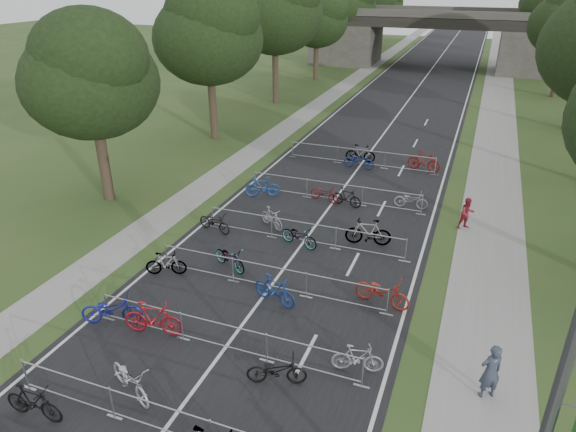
% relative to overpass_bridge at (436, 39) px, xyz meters
% --- Properties ---
extents(road, '(11.00, 140.00, 0.01)m').
position_rel_overpass_bridge_xyz_m(road, '(0.00, -15.00, -3.53)').
color(road, black).
rests_on(road, ground).
extents(sidewalk_right, '(3.00, 140.00, 0.01)m').
position_rel_overpass_bridge_xyz_m(sidewalk_right, '(8.00, -15.00, -3.53)').
color(sidewalk_right, gray).
rests_on(sidewalk_right, ground).
extents(sidewalk_left, '(2.00, 140.00, 0.01)m').
position_rel_overpass_bridge_xyz_m(sidewalk_left, '(-7.50, -15.00, -3.53)').
color(sidewalk_left, gray).
rests_on(sidewalk_left, ground).
extents(lane_markings, '(0.12, 140.00, 0.00)m').
position_rel_overpass_bridge_xyz_m(lane_markings, '(0.00, -15.00, -3.53)').
color(lane_markings, silver).
rests_on(lane_markings, ground).
extents(overpass_bridge, '(31.00, 8.00, 7.05)m').
position_rel_overpass_bridge_xyz_m(overpass_bridge, '(0.00, 0.00, 0.00)').
color(overpass_bridge, '#3F3C38').
rests_on(overpass_bridge, ground).
extents(tree_left_0, '(6.72, 6.72, 10.25)m').
position_rel_overpass_bridge_xyz_m(tree_left_0, '(-11.39, -49.07, 2.96)').
color(tree_left_0, '#33261C').
rests_on(tree_left_0, ground).
extents(tree_left_1, '(7.56, 7.56, 11.53)m').
position_rel_overpass_bridge_xyz_m(tree_left_1, '(-11.39, -37.07, 3.77)').
color(tree_left_1, '#33261C').
rests_on(tree_left_1, ground).
extents(tree_left_2, '(8.40, 8.40, 12.81)m').
position_rel_overpass_bridge_xyz_m(tree_left_2, '(-11.39, -25.07, 4.58)').
color(tree_left_2, '#33261C').
rests_on(tree_left_2, ground).
extents(tree_left_3, '(6.72, 6.72, 10.25)m').
position_rel_overpass_bridge_xyz_m(tree_left_3, '(-11.39, -13.07, 2.96)').
color(tree_left_3, '#33261C').
rests_on(tree_left_3, ground).
extents(tree_right_3, '(7.17, 7.17, 10.93)m').
position_rel_overpass_bridge_xyz_m(tree_right_3, '(13.11, -13.07, 3.39)').
color(tree_right_3, '#33261C').
rests_on(tree_right_3, ground).
extents(tree_left_4, '(7.56, 7.56, 11.53)m').
position_rel_overpass_bridge_xyz_m(tree_left_4, '(-11.39, -1.07, 3.77)').
color(tree_left_4, '#33261C').
rests_on(tree_left_4, ground).
extents(tree_right_4, '(8.18, 8.18, 12.47)m').
position_rel_overpass_bridge_xyz_m(tree_right_4, '(13.11, -1.07, 4.37)').
color(tree_right_4, '#33261C').
rests_on(tree_right_4, ground).
extents(tree_right_5, '(6.16, 6.16, 9.39)m').
position_rel_overpass_bridge_xyz_m(tree_right_5, '(13.11, 10.93, 2.41)').
color(tree_right_5, '#33261C').
rests_on(tree_right_5, ground).
extents(tree_left_6, '(6.72, 6.72, 10.25)m').
position_rel_overpass_bridge_xyz_m(tree_left_6, '(-11.39, 22.93, 2.96)').
color(tree_left_6, '#33261C').
rests_on(tree_left_6, ground).
extents(tree_right_6, '(7.17, 7.17, 10.93)m').
position_rel_overpass_bridge_xyz_m(tree_right_6, '(13.11, 22.93, 3.39)').
color(tree_right_6, '#33261C').
rests_on(tree_right_6, ground).
extents(barrier_row_1, '(9.70, 0.08, 1.10)m').
position_rel_overpass_bridge_xyz_m(barrier_row_1, '(0.00, -61.40, -2.99)').
color(barrier_row_1, '#A5A7AD').
rests_on(barrier_row_1, ground).
extents(barrier_row_2, '(9.70, 0.08, 1.10)m').
position_rel_overpass_bridge_xyz_m(barrier_row_2, '(0.00, -57.80, -2.99)').
color(barrier_row_2, '#A5A7AD').
rests_on(barrier_row_2, ground).
extents(barrier_row_3, '(9.70, 0.08, 1.10)m').
position_rel_overpass_bridge_xyz_m(barrier_row_3, '(0.00, -54.00, -2.99)').
color(barrier_row_3, '#A5A7AD').
rests_on(barrier_row_3, ground).
extents(barrier_row_4, '(9.70, 0.08, 1.10)m').
position_rel_overpass_bridge_xyz_m(barrier_row_4, '(0.00, -50.00, -2.99)').
color(barrier_row_4, '#A5A7AD').
rests_on(barrier_row_4, ground).
extents(barrier_row_5, '(9.70, 0.08, 1.10)m').
position_rel_overpass_bridge_xyz_m(barrier_row_5, '(0.00, -45.00, -2.99)').
color(barrier_row_5, '#A5A7AD').
rests_on(barrier_row_5, ground).
extents(barrier_row_6, '(9.70, 0.08, 1.10)m').
position_rel_overpass_bridge_xyz_m(barrier_row_6, '(0.00, -39.00, -2.99)').
color(barrier_row_6, '#A5A7AD').
rests_on(barrier_row_6, ground).
extents(bike_4, '(1.88, 0.62, 1.12)m').
position_rel_overpass_bridge_xyz_m(bike_4, '(-3.55, -62.16, -2.98)').
color(bike_4, black).
rests_on(bike_4, ground).
extents(bike_5, '(2.15, 1.52, 1.07)m').
position_rel_overpass_bridge_xyz_m(bike_5, '(-1.62, -60.47, -3.00)').
color(bike_5, '#B0AEB6').
rests_on(bike_5, ground).
extents(bike_8, '(2.26, 1.47, 1.12)m').
position_rel_overpass_bridge_xyz_m(bike_8, '(-4.30, -57.89, -2.97)').
color(bike_8, navy).
rests_on(bike_8, ground).
extents(bike_9, '(2.18, 0.96, 1.26)m').
position_rel_overpass_bridge_xyz_m(bike_9, '(-2.58, -57.89, -2.90)').
color(bike_9, maroon).
rests_on(bike_9, ground).
extents(bike_10, '(1.92, 1.19, 0.95)m').
position_rel_overpass_bridge_xyz_m(bike_10, '(2.18, -58.55, -3.06)').
color(bike_10, black).
rests_on(bike_10, ground).
extents(bike_11, '(1.68, 0.82, 0.97)m').
position_rel_overpass_bridge_xyz_m(bike_11, '(4.30, -57.19, -3.05)').
color(bike_11, '#94949B').
rests_on(bike_11, ground).
extents(bike_12, '(1.73, 1.04, 1.00)m').
position_rel_overpass_bridge_xyz_m(bike_12, '(-4.30, -54.50, -3.03)').
color(bike_12, '#A5A7AD').
rests_on(bike_12, ground).
extents(bike_13, '(1.95, 1.36, 0.97)m').
position_rel_overpass_bridge_xyz_m(bike_13, '(-2.11, -53.12, -3.05)').
color(bike_13, '#A5A7AD').
rests_on(bike_13, ground).
extents(bike_14, '(1.98, 1.05, 1.14)m').
position_rel_overpass_bridge_xyz_m(bike_14, '(0.56, -54.77, -2.96)').
color(bike_14, navy).
rests_on(bike_14, ground).
extents(bike_15, '(2.24, 1.13, 1.12)m').
position_rel_overpass_bridge_xyz_m(bike_15, '(4.30, -53.43, -2.97)').
color(bike_15, '#A02417').
rests_on(bike_15, ground).
extents(bike_16, '(1.95, 1.08, 0.97)m').
position_rel_overpass_bridge_xyz_m(bike_16, '(-4.30, -50.37, -3.05)').
color(bike_16, black).
rests_on(bike_16, ground).
extents(bike_17, '(1.67, 1.28, 1.00)m').
position_rel_overpass_bridge_xyz_m(bike_17, '(-1.92, -49.03, -3.03)').
color(bike_17, '#9B9AA1').
rests_on(bike_17, ground).
extents(bike_18, '(2.01, 1.17, 1.00)m').
position_rel_overpass_bridge_xyz_m(bike_18, '(-0.08, -50.29, -3.04)').
color(bike_18, '#A5A7AD').
rests_on(bike_18, ground).
extents(bike_19, '(2.14, 0.95, 1.24)m').
position_rel_overpass_bridge_xyz_m(bike_19, '(2.78, -49.08, -2.91)').
color(bike_19, '#A5A7AD').
rests_on(bike_19, ground).
extents(bike_20, '(1.95, 1.26, 1.14)m').
position_rel_overpass_bridge_xyz_m(bike_20, '(-3.84, -45.75, -2.96)').
color(bike_20, navy).
rests_on(bike_20, ground).
extents(bike_21, '(1.83, 1.05, 0.91)m').
position_rel_overpass_bridge_xyz_m(bike_21, '(-0.50, -45.13, -3.08)').
color(bike_21, maroon).
rests_on(bike_21, ground).
extents(bike_22, '(1.72, 0.79, 1.00)m').
position_rel_overpass_bridge_xyz_m(bike_22, '(0.79, -45.34, -3.03)').
color(bike_22, black).
rests_on(bike_22, ground).
extents(bike_23, '(1.75, 0.65, 0.91)m').
position_rel_overpass_bridge_xyz_m(bike_23, '(3.98, -44.38, -3.08)').
color(bike_23, gray).
rests_on(bike_23, ground).
extents(bike_25, '(1.96, 0.77, 1.14)m').
position_rel_overpass_bridge_xyz_m(bike_25, '(-0.18, -38.32, -2.96)').
color(bike_25, '#A5A7AD').
rests_on(bike_25, ground).
extents(bike_26, '(1.99, 0.82, 1.02)m').
position_rel_overpass_bridge_xyz_m(bike_26, '(0.01, -39.51, -3.02)').
color(bike_26, navy).
rests_on(bike_26, ground).
extents(bike_27, '(2.15, 1.02, 1.24)m').
position_rel_overpass_bridge_xyz_m(bike_27, '(3.86, -38.52, -2.91)').
color(bike_27, maroon).
rests_on(bike_27, ground).
extents(pedestrian_a, '(0.79, 0.71, 1.82)m').
position_rel_overpass_bridge_xyz_m(pedestrian_a, '(8.07, -56.86, -2.63)').
color(pedestrian_a, '#31374A').
rests_on(pedestrian_a, ground).
extents(pedestrian_b, '(0.95, 0.91, 1.55)m').
position_rel_overpass_bridge_xyz_m(pedestrian_b, '(6.80, -45.79, -2.76)').
color(pedestrian_b, maroon).
rests_on(pedestrian_b, ground).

